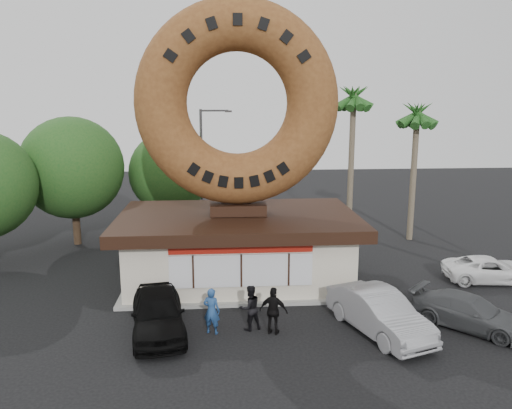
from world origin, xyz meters
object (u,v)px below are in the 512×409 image
at_px(car_silver, 379,312).
at_px(car_grey, 469,312).
at_px(donut_shop, 238,245).
at_px(person_left, 212,311).
at_px(person_center, 250,308).
at_px(person_right, 274,311).
at_px(car_white, 490,269).
at_px(street_lamp, 204,163).
at_px(car_black, 158,312).
at_px(giant_donut, 237,103).

bearing_deg(car_silver, car_grey, -17.22).
bearing_deg(car_grey, donut_shop, 101.43).
bearing_deg(person_left, car_grey, -162.54).
height_order(person_center, person_right, person_right).
height_order(car_silver, car_white, car_silver).
bearing_deg(street_lamp, person_left, -87.65).
xyz_separation_m(street_lamp, car_grey, (10.43, -15.83, -3.85)).
height_order(donut_shop, car_silver, donut_shop).
relative_size(person_center, car_grey, 0.40).
bearing_deg(car_silver, street_lamp, 93.96).
relative_size(street_lamp, car_grey, 1.84).
distance_m(car_silver, car_grey, 3.58).
bearing_deg(person_right, car_white, -135.40).
distance_m(person_center, car_black, 3.44).
distance_m(car_grey, car_white, 5.89).
distance_m(car_black, car_silver, 8.24).
distance_m(street_lamp, person_right, 16.44).
bearing_deg(donut_shop, car_silver, -49.92).
relative_size(person_left, person_right, 0.97).
bearing_deg(donut_shop, car_black, -121.04).
bearing_deg(person_center, street_lamp, -104.02).
distance_m(donut_shop, car_grey, 10.42).
bearing_deg(donut_shop, car_white, -4.95).
bearing_deg(person_center, car_silver, 151.01).
xyz_separation_m(person_center, car_black, (-3.44, -0.01, -0.07)).
xyz_separation_m(person_right, car_black, (-4.29, 0.42, -0.10)).
relative_size(donut_shop, person_left, 6.34).
height_order(person_right, car_silver, person_right).
height_order(street_lamp, car_white, street_lamp).
xyz_separation_m(person_center, person_right, (0.85, -0.44, 0.03)).
distance_m(giant_donut, street_lamp, 10.90).
relative_size(person_left, car_grey, 0.41).
xyz_separation_m(car_black, car_grey, (11.79, -0.47, -0.17)).
distance_m(donut_shop, person_right, 5.93).
bearing_deg(person_center, giant_donut, -109.37).
xyz_separation_m(car_black, car_white, (15.24, 4.30, -0.21)).
bearing_deg(street_lamp, car_silver, -66.76).
distance_m(giant_donut, person_center, 9.23).
bearing_deg(street_lamp, giant_donut, -79.49).
relative_size(car_black, car_grey, 1.09).
relative_size(car_black, car_white, 1.10).
xyz_separation_m(donut_shop, person_right, (1.07, -5.77, -0.86)).
bearing_deg(person_right, person_left, 15.57).
height_order(donut_shop, car_white, donut_shop).
relative_size(car_silver, car_white, 1.13).
bearing_deg(car_silver, car_white, 15.59).
height_order(donut_shop, person_right, donut_shop).
bearing_deg(car_black, car_silver, -12.93).
height_order(person_right, car_white, person_right).
distance_m(person_left, person_right, 2.30).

